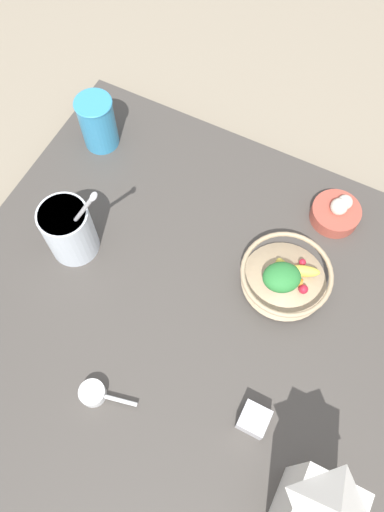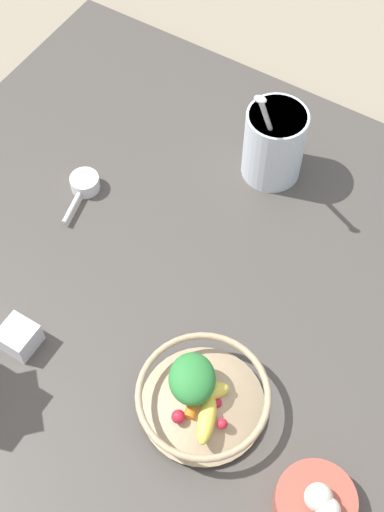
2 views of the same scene
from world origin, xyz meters
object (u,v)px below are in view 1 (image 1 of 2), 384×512
at_px(fruit_bowl, 285,276).
at_px(garlic_bowl, 337,212).
at_px(yogurt_tub, 69,229).
at_px(drinking_cup, 98,122).
at_px(milk_carton, 318,510).
at_px(spice_jar, 254,420).

height_order(fruit_bowl, garlic_bowl, fruit_bowl).
distance_m(yogurt_tub, garlic_bowl, 0.58).
bearing_deg(drinking_cup, yogurt_tub, -70.27).
height_order(yogurt_tub, drinking_cup, yogurt_tub).
xyz_separation_m(milk_carton, garlic_bowl, (-0.15, 0.58, -0.11)).
relative_size(yogurt_tub, garlic_bowl, 2.44).
bearing_deg(garlic_bowl, fruit_bowl, -101.76).
distance_m(fruit_bowl, drinking_cup, 0.55).
distance_m(fruit_bowl, milk_carton, 0.43).
bearing_deg(yogurt_tub, milk_carton, -22.23).
xyz_separation_m(yogurt_tub, drinking_cup, (-0.10, 0.27, -0.01)).
xyz_separation_m(milk_carton, yogurt_tub, (-0.63, 0.26, -0.05)).
bearing_deg(milk_carton, drinking_cup, 144.01).
bearing_deg(garlic_bowl, spice_jar, -88.24).
bearing_deg(spice_jar, garlic_bowl, 91.76).
bearing_deg(milk_carton, spice_jar, 144.84).
relative_size(yogurt_tub, drinking_cup, 1.95).
relative_size(spice_jar, garlic_bowl, 0.47).
xyz_separation_m(fruit_bowl, milk_carton, (0.19, -0.38, 0.09)).
height_order(drinking_cup, garlic_bowl, drinking_cup).
xyz_separation_m(fruit_bowl, drinking_cup, (-0.53, 0.15, 0.03)).
distance_m(drinking_cup, garlic_bowl, 0.58).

